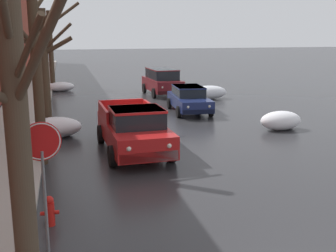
{
  "coord_description": "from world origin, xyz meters",
  "views": [
    {
      "loc": [
        -4.37,
        -5.3,
        4.35
      ],
      "look_at": [
        -0.99,
        8.24,
        1.19
      ],
      "focal_mm": 44.97,
      "sensor_mm": 36.0,
      "label": 1
    }
  ],
  "objects_px": {
    "pickup_truck_red_approaching_near_lane": "(134,129)",
    "stop_sign_at_corner": "(42,153)",
    "bare_tree_second_along_sidewalk": "(34,48)",
    "bare_tree_at_the_corner": "(16,110)",
    "bare_tree_mid_block": "(44,64)",
    "bare_tree_far_down_block": "(51,48)",
    "sedan_darkblue_parked_kerbside_close": "(189,99)",
    "fire_hydrant": "(50,211)",
    "suv_maroon_parked_kerbside_mid": "(162,81)"
  },
  "relations": [
    {
      "from": "pickup_truck_red_approaching_near_lane",
      "to": "stop_sign_at_corner",
      "type": "xyz_separation_m",
      "value": [
        -2.85,
        -6.61,
        1.19
      ]
    },
    {
      "from": "bare_tree_at_the_corner",
      "to": "bare_tree_far_down_block",
      "type": "xyz_separation_m",
      "value": [
        -0.02,
        26.9,
        -0.0
      ]
    },
    {
      "from": "bare_tree_far_down_block",
      "to": "fire_hydrant",
      "type": "xyz_separation_m",
      "value": [
        0.36,
        -24.93,
        -2.7
      ]
    },
    {
      "from": "bare_tree_second_along_sidewalk",
      "to": "sedan_darkblue_parked_kerbside_close",
      "type": "relative_size",
      "value": 1.61
    },
    {
      "from": "sedan_darkblue_parked_kerbside_close",
      "to": "suv_maroon_parked_kerbside_mid",
      "type": "distance_m",
      "value": 6.56
    },
    {
      "from": "bare_tree_at_the_corner",
      "to": "sedan_darkblue_parked_kerbside_close",
      "type": "height_order",
      "value": "bare_tree_at_the_corner"
    },
    {
      "from": "suv_maroon_parked_kerbside_mid",
      "to": "fire_hydrant",
      "type": "xyz_separation_m",
      "value": [
        -7.1,
        -18.99,
        -0.63
      ]
    },
    {
      "from": "bare_tree_far_down_block",
      "to": "fire_hydrant",
      "type": "height_order",
      "value": "bare_tree_far_down_block"
    },
    {
      "from": "pickup_truck_red_approaching_near_lane",
      "to": "stop_sign_at_corner",
      "type": "distance_m",
      "value": 7.3
    },
    {
      "from": "pickup_truck_red_approaching_near_lane",
      "to": "stop_sign_at_corner",
      "type": "height_order",
      "value": "stop_sign_at_corner"
    },
    {
      "from": "sedan_darkblue_parked_kerbside_close",
      "to": "bare_tree_second_along_sidewalk",
      "type": "bearing_deg",
      "value": -134.18
    },
    {
      "from": "stop_sign_at_corner",
      "to": "pickup_truck_red_approaching_near_lane",
      "type": "bearing_deg",
      "value": 66.66
    },
    {
      "from": "bare_tree_mid_block",
      "to": "sedan_darkblue_parked_kerbside_close",
      "type": "bearing_deg",
      "value": 15.85
    },
    {
      "from": "bare_tree_mid_block",
      "to": "bare_tree_far_down_block",
      "type": "bearing_deg",
      "value": 90.1
    },
    {
      "from": "fire_hydrant",
      "to": "suv_maroon_parked_kerbside_mid",
      "type": "bearing_deg",
      "value": 69.49
    },
    {
      "from": "bare_tree_mid_block",
      "to": "bare_tree_far_down_block",
      "type": "xyz_separation_m",
      "value": [
        -0.03,
        14.59,
        0.14
      ]
    },
    {
      "from": "bare_tree_second_along_sidewalk",
      "to": "stop_sign_at_corner",
      "type": "bearing_deg",
      "value": -86.54
    },
    {
      "from": "stop_sign_at_corner",
      "to": "fire_hydrant",
      "type": "bearing_deg",
      "value": 89.61
    },
    {
      "from": "bare_tree_far_down_block",
      "to": "pickup_truck_red_approaching_near_lane",
      "type": "distance_m",
      "value": 19.93
    },
    {
      "from": "bare_tree_far_down_block",
      "to": "sedan_darkblue_parked_kerbside_close",
      "type": "bearing_deg",
      "value": -59.26
    },
    {
      "from": "bare_tree_mid_block",
      "to": "stop_sign_at_corner",
      "type": "height_order",
      "value": "bare_tree_mid_block"
    },
    {
      "from": "bare_tree_at_the_corner",
      "to": "fire_hydrant",
      "type": "xyz_separation_m",
      "value": [
        0.34,
        1.98,
        -2.7
      ]
    },
    {
      "from": "pickup_truck_red_approaching_near_lane",
      "to": "sedan_darkblue_parked_kerbside_close",
      "type": "relative_size",
      "value": 1.2
    },
    {
      "from": "bare_tree_second_along_sidewalk",
      "to": "bare_tree_mid_block",
      "type": "height_order",
      "value": "bare_tree_second_along_sidewalk"
    },
    {
      "from": "sedan_darkblue_parked_kerbside_close",
      "to": "suv_maroon_parked_kerbside_mid",
      "type": "bearing_deg",
      "value": 89.68
    },
    {
      "from": "bare_tree_at_the_corner",
      "to": "fire_hydrant",
      "type": "bearing_deg",
      "value": 80.25
    },
    {
      "from": "pickup_truck_red_approaching_near_lane",
      "to": "bare_tree_second_along_sidewalk",
      "type": "bearing_deg",
      "value": -169.41
    },
    {
      "from": "bare_tree_at_the_corner",
      "to": "stop_sign_at_corner",
      "type": "relative_size",
      "value": 2.13
    },
    {
      "from": "bare_tree_at_the_corner",
      "to": "bare_tree_second_along_sidewalk",
      "type": "height_order",
      "value": "bare_tree_second_along_sidewalk"
    },
    {
      "from": "bare_tree_mid_block",
      "to": "fire_hydrant",
      "type": "height_order",
      "value": "bare_tree_mid_block"
    },
    {
      "from": "stop_sign_at_corner",
      "to": "bare_tree_second_along_sidewalk",
      "type": "bearing_deg",
      "value": 93.46
    },
    {
      "from": "bare_tree_far_down_block",
      "to": "stop_sign_at_corner",
      "type": "xyz_separation_m",
      "value": [
        0.35,
        -26.15,
        -0.98
      ]
    },
    {
      "from": "fire_hydrant",
      "to": "sedan_darkblue_parked_kerbside_close",
      "type": "bearing_deg",
      "value": 60.39
    },
    {
      "from": "bare_tree_at_the_corner",
      "to": "stop_sign_at_corner",
      "type": "bearing_deg",
      "value": 66.18
    },
    {
      "from": "suv_maroon_parked_kerbside_mid",
      "to": "stop_sign_at_corner",
      "type": "distance_m",
      "value": 21.46
    },
    {
      "from": "bare_tree_second_along_sidewalk",
      "to": "bare_tree_at_the_corner",
      "type": "bearing_deg",
      "value": -89.73
    },
    {
      "from": "bare_tree_second_along_sidewalk",
      "to": "suv_maroon_parked_kerbside_mid",
      "type": "height_order",
      "value": "bare_tree_second_along_sidewalk"
    },
    {
      "from": "suv_maroon_parked_kerbside_mid",
      "to": "stop_sign_at_corner",
      "type": "bearing_deg",
      "value": -109.38
    },
    {
      "from": "bare_tree_second_along_sidewalk",
      "to": "pickup_truck_red_approaching_near_lane",
      "type": "height_order",
      "value": "bare_tree_second_along_sidewalk"
    },
    {
      "from": "bare_tree_far_down_block",
      "to": "pickup_truck_red_approaching_near_lane",
      "type": "height_order",
      "value": "bare_tree_far_down_block"
    },
    {
      "from": "bare_tree_at_the_corner",
      "to": "bare_tree_mid_block",
      "type": "xyz_separation_m",
      "value": [
        0.01,
        12.31,
        -0.15
      ]
    },
    {
      "from": "pickup_truck_red_approaching_near_lane",
      "to": "stop_sign_at_corner",
      "type": "bearing_deg",
      "value": -113.34
    },
    {
      "from": "pickup_truck_red_approaching_near_lane",
      "to": "stop_sign_at_corner",
      "type": "relative_size",
      "value": 1.96
    },
    {
      "from": "bare_tree_second_along_sidewalk",
      "to": "bare_tree_far_down_block",
      "type": "height_order",
      "value": "bare_tree_second_along_sidewalk"
    },
    {
      "from": "bare_tree_second_along_sidewalk",
      "to": "pickup_truck_red_approaching_near_lane",
      "type": "xyz_separation_m",
      "value": [
        3.21,
        0.6,
        -2.96
      ]
    },
    {
      "from": "bare_tree_at_the_corner",
      "to": "bare_tree_second_along_sidewalk",
      "type": "distance_m",
      "value": 6.8
    },
    {
      "from": "bare_tree_far_down_block",
      "to": "stop_sign_at_corner",
      "type": "height_order",
      "value": "bare_tree_far_down_block"
    },
    {
      "from": "suv_maroon_parked_kerbside_mid",
      "to": "stop_sign_at_corner",
      "type": "xyz_separation_m",
      "value": [
        -7.11,
        -20.22,
        1.09
      ]
    },
    {
      "from": "bare_tree_second_along_sidewalk",
      "to": "pickup_truck_red_approaching_near_lane",
      "type": "relative_size",
      "value": 1.34
    },
    {
      "from": "bare_tree_mid_block",
      "to": "fire_hydrant",
      "type": "xyz_separation_m",
      "value": [
        0.33,
        -10.34,
        -2.56
      ]
    }
  ]
}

